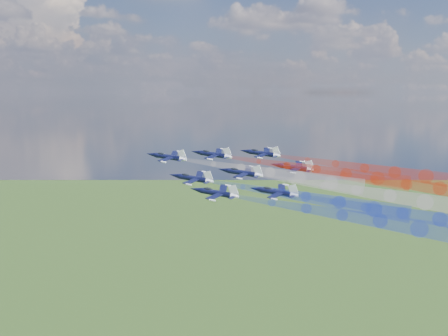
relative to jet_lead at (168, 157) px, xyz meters
name	(u,v)px	position (x,y,z in m)	size (l,w,h in m)	color
jet_lead	(168,157)	(0.00, 0.00, 0.00)	(9.71, 12.14, 3.24)	black
trail_lead	(270,173)	(22.51, -16.85, -2.79)	(4.05, 45.79, 4.05)	white
jet_inner_left	(193,178)	(3.70, -13.45, -3.94)	(9.71, 12.14, 3.24)	black
trail_inner_left	(306,197)	(26.21, -30.29, -6.73)	(4.05, 45.79, 4.05)	#1B35EB
jet_inner_right	(213,154)	(12.26, -0.23, 0.32)	(9.71, 12.14, 3.24)	black
trail_inner_right	(316,170)	(34.77, -17.08, -2.47)	(4.05, 45.79, 4.05)	red
jet_outer_left	(216,193)	(6.07, -26.59, -5.40)	(9.71, 12.14, 3.24)	black
trail_outer_left	(342,215)	(28.58, -43.44, -8.19)	(4.05, 45.79, 4.05)	#1B35EB
jet_center_third	(242,173)	(16.09, -14.10, -2.91)	(9.71, 12.14, 3.24)	black
trail_center_third	(356,191)	(38.60, -30.95, -5.70)	(4.05, 45.79, 4.05)	white
jet_outer_right	(262,153)	(26.46, 0.49, 0.13)	(9.71, 12.14, 3.24)	black
trail_outer_right	(365,168)	(48.97, -16.36, -2.66)	(4.05, 45.79, 4.05)	red
jet_rear_left	(276,192)	(20.38, -26.44, -5.93)	(9.71, 12.14, 3.24)	black
trail_rear_left	(402,213)	(42.89, -43.29, -8.72)	(4.05, 45.79, 4.05)	#1B35EB
jet_rear_right	(294,167)	(31.04, -11.71, -2.44)	(9.71, 12.14, 3.24)	black
trail_rear_right	(407,184)	(53.55, -28.55, -5.23)	(4.05, 45.79, 4.05)	red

